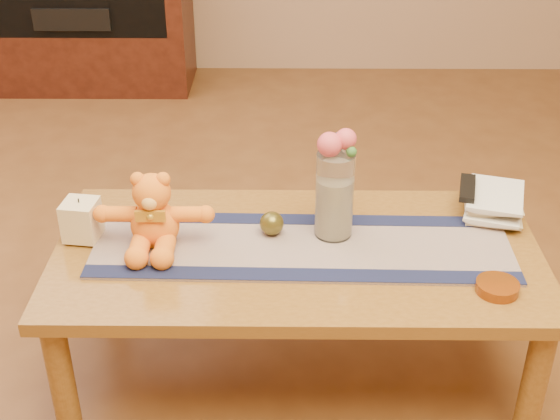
{
  "coord_description": "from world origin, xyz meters",
  "views": [
    {
      "loc": [
        -0.03,
        -1.82,
        1.65
      ],
      "look_at": [
        -0.05,
        0.0,
        0.58
      ],
      "focal_mm": 48.68,
      "sensor_mm": 36.0,
      "label": 1
    }
  ],
  "objects_px": {
    "pillar_candle": "(81,220)",
    "book_bottom": "(465,207)",
    "tv_remote": "(468,188)",
    "amber_dish": "(497,287)",
    "glass_vase": "(335,195)",
    "teddy_bear": "(154,210)",
    "bronze_ball": "(272,223)"
  },
  "relations": [
    {
      "from": "pillar_candle",
      "to": "amber_dish",
      "type": "bearing_deg",
      "value": -12.14
    },
    {
      "from": "pillar_candle",
      "to": "tv_remote",
      "type": "distance_m",
      "value": 1.16
    },
    {
      "from": "bronze_ball",
      "to": "glass_vase",
      "type": "bearing_deg",
      "value": 0.75
    },
    {
      "from": "pillar_candle",
      "to": "amber_dish",
      "type": "relative_size",
      "value": 1.01
    },
    {
      "from": "teddy_bear",
      "to": "pillar_candle",
      "type": "xyz_separation_m",
      "value": [
        -0.22,
        0.03,
        -0.05
      ]
    },
    {
      "from": "bronze_ball",
      "to": "book_bottom",
      "type": "relative_size",
      "value": 0.32
    },
    {
      "from": "glass_vase",
      "to": "tv_remote",
      "type": "relative_size",
      "value": 1.62
    },
    {
      "from": "tv_remote",
      "to": "amber_dish",
      "type": "xyz_separation_m",
      "value": [
        0.0,
        -0.41,
        -0.07
      ]
    },
    {
      "from": "pillar_candle",
      "to": "amber_dish",
      "type": "distance_m",
      "value": 1.18
    },
    {
      "from": "teddy_bear",
      "to": "amber_dish",
      "type": "relative_size",
      "value": 2.79
    },
    {
      "from": "glass_vase",
      "to": "book_bottom",
      "type": "height_order",
      "value": "glass_vase"
    },
    {
      "from": "pillar_candle",
      "to": "glass_vase",
      "type": "bearing_deg",
      "value": 1.82
    },
    {
      "from": "bronze_ball",
      "to": "teddy_bear",
      "type": "bearing_deg",
      "value": -171.61
    },
    {
      "from": "glass_vase",
      "to": "amber_dish",
      "type": "height_order",
      "value": "glass_vase"
    },
    {
      "from": "teddy_bear",
      "to": "tv_remote",
      "type": "distance_m",
      "value": 0.95
    },
    {
      "from": "teddy_bear",
      "to": "pillar_candle",
      "type": "bearing_deg",
      "value": 172.59
    },
    {
      "from": "bronze_ball",
      "to": "tv_remote",
      "type": "bearing_deg",
      "value": 13.65
    },
    {
      "from": "tv_remote",
      "to": "amber_dish",
      "type": "bearing_deg",
      "value": -76.32
    },
    {
      "from": "glass_vase",
      "to": "book_bottom",
      "type": "bearing_deg",
      "value": 20.0
    },
    {
      "from": "bronze_ball",
      "to": "book_bottom",
      "type": "height_order",
      "value": "bronze_ball"
    },
    {
      "from": "glass_vase",
      "to": "bronze_ball",
      "type": "bearing_deg",
      "value": -179.25
    },
    {
      "from": "bronze_ball",
      "to": "book_bottom",
      "type": "distance_m",
      "value": 0.62
    },
    {
      "from": "pillar_candle",
      "to": "bronze_ball",
      "type": "height_order",
      "value": "pillar_candle"
    },
    {
      "from": "pillar_candle",
      "to": "teddy_bear",
      "type": "bearing_deg",
      "value": -7.37
    },
    {
      "from": "glass_vase",
      "to": "amber_dish",
      "type": "distance_m",
      "value": 0.51
    },
    {
      "from": "pillar_candle",
      "to": "book_bottom",
      "type": "xyz_separation_m",
      "value": [
        1.15,
        0.18,
        -0.06
      ]
    },
    {
      "from": "teddy_bear",
      "to": "bronze_ball",
      "type": "xyz_separation_m",
      "value": [
        0.33,
        0.05,
        -0.07
      ]
    },
    {
      "from": "teddy_bear",
      "to": "book_bottom",
      "type": "bearing_deg",
      "value": 12.29
    },
    {
      "from": "tv_remote",
      "to": "amber_dish",
      "type": "distance_m",
      "value": 0.42
    },
    {
      "from": "pillar_candle",
      "to": "book_bottom",
      "type": "height_order",
      "value": "pillar_candle"
    },
    {
      "from": "tv_remote",
      "to": "glass_vase",
      "type": "bearing_deg",
      "value": -147.88
    },
    {
      "from": "bronze_ball",
      "to": "tv_remote",
      "type": "relative_size",
      "value": 0.44
    }
  ]
}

